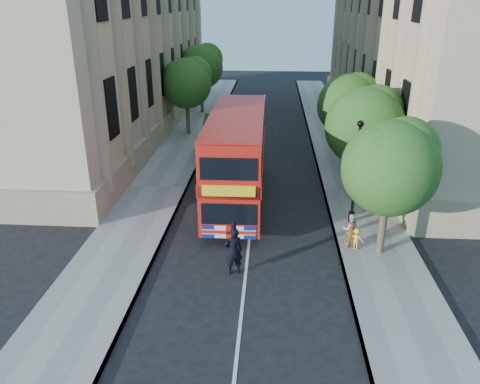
% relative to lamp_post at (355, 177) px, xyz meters
% --- Properties ---
extents(ground, '(120.00, 120.00, 0.00)m').
position_rel_lamp_post_xyz_m(ground, '(-5.00, -6.00, -2.51)').
color(ground, black).
rests_on(ground, ground).
extents(pavement_right, '(3.50, 80.00, 0.12)m').
position_rel_lamp_post_xyz_m(pavement_right, '(0.75, 4.00, -2.45)').
color(pavement_right, gray).
rests_on(pavement_right, ground).
extents(pavement_left, '(3.50, 80.00, 0.12)m').
position_rel_lamp_post_xyz_m(pavement_left, '(-10.75, 4.00, -2.45)').
color(pavement_left, gray).
rests_on(pavement_left, ground).
extents(building_right, '(12.00, 38.00, 18.00)m').
position_rel_lamp_post_xyz_m(building_right, '(8.80, 18.00, 6.49)').
color(building_right, tan).
rests_on(building_right, ground).
extents(building_left, '(12.00, 38.00, 18.00)m').
position_rel_lamp_post_xyz_m(building_left, '(-18.80, 18.00, 6.49)').
color(building_left, tan).
rests_on(building_left, ground).
extents(tree_right_near, '(4.00, 4.00, 6.08)m').
position_rel_lamp_post_xyz_m(tree_right_near, '(0.84, -2.97, 1.74)').
color(tree_right_near, '#473828').
rests_on(tree_right_near, ground).
extents(tree_right_mid, '(4.20, 4.20, 6.37)m').
position_rel_lamp_post_xyz_m(tree_right_mid, '(0.84, 3.03, 1.93)').
color(tree_right_mid, '#473828').
rests_on(tree_right_mid, ground).
extents(tree_right_far, '(4.00, 4.00, 6.15)m').
position_rel_lamp_post_xyz_m(tree_right_far, '(0.84, 9.03, 1.80)').
color(tree_right_far, '#473828').
rests_on(tree_right_far, ground).
extents(tree_left_far, '(4.00, 4.00, 6.30)m').
position_rel_lamp_post_xyz_m(tree_left_far, '(-10.96, 16.03, 1.93)').
color(tree_left_far, '#473828').
rests_on(tree_left_far, ground).
extents(tree_left_back, '(4.20, 4.20, 6.65)m').
position_rel_lamp_post_xyz_m(tree_left_back, '(-10.96, 24.03, 2.20)').
color(tree_left_back, '#473828').
rests_on(tree_left_back, ground).
extents(lamp_post, '(0.32, 0.32, 5.16)m').
position_rel_lamp_post_xyz_m(lamp_post, '(0.00, 0.00, 0.00)').
color(lamp_post, black).
rests_on(lamp_post, pavement_right).
extents(double_decker_bus, '(2.91, 10.56, 4.86)m').
position_rel_lamp_post_xyz_m(double_decker_bus, '(-5.92, 2.28, 0.18)').
color(double_decker_bus, '#B0150C').
rests_on(double_decker_bus, ground).
extents(box_van, '(2.33, 4.80, 2.66)m').
position_rel_lamp_post_xyz_m(box_van, '(-7.89, 10.24, -1.21)').
color(box_van, black).
rests_on(box_van, ground).
extents(police_constable, '(0.88, 0.72, 2.06)m').
position_rel_lamp_post_xyz_m(police_constable, '(-5.49, -5.00, -1.48)').
color(police_constable, black).
rests_on(police_constable, ground).
extents(woman_pedestrian, '(0.77, 0.62, 1.48)m').
position_rel_lamp_post_xyz_m(woman_pedestrian, '(-0.43, -2.37, -1.65)').
color(woman_pedestrian, silver).
rests_on(woman_pedestrian, pavement_right).
extents(child_a, '(0.71, 0.32, 1.18)m').
position_rel_lamp_post_xyz_m(child_a, '(-0.43, -2.73, -1.80)').
color(child_a, '#BF7721').
rests_on(child_a, pavement_right).
extents(child_b, '(0.72, 0.54, 1.00)m').
position_rel_lamp_post_xyz_m(child_b, '(-0.22, -2.80, -1.89)').
color(child_b, '#E4C64D').
rests_on(child_b, pavement_right).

